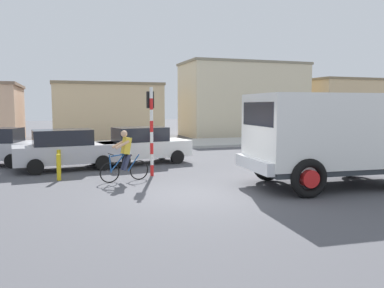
# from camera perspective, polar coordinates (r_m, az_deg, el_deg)

# --- Properties ---
(ground_plane) EXTENTS (120.00, 120.00, 0.00)m
(ground_plane) POSITION_cam_1_polar(r_m,az_deg,el_deg) (11.23, 0.96, -7.41)
(ground_plane) COLOR #4C4C51
(sidewalk_far) EXTENTS (80.00, 5.00, 0.16)m
(sidewalk_far) POSITION_cam_1_polar(r_m,az_deg,el_deg) (24.47, -9.83, -0.20)
(sidewalk_far) COLOR #ADADA8
(sidewalk_far) RESTS_ON ground
(truck_foreground) EXTENTS (5.58, 3.11, 2.90)m
(truck_foreground) POSITION_cam_1_polar(r_m,az_deg,el_deg) (12.92, 20.04, 1.45)
(truck_foreground) COLOR white
(truck_foreground) RESTS_ON ground
(cyclist) EXTENTS (1.70, 0.58, 1.72)m
(cyclist) POSITION_cam_1_polar(r_m,az_deg,el_deg) (13.16, -9.87, -1.74)
(cyclist) COLOR black
(cyclist) RESTS_ON ground
(traffic_light_pole) EXTENTS (0.24, 0.43, 3.20)m
(traffic_light_pole) POSITION_cam_1_polar(r_m,az_deg,el_deg) (14.04, -6.06, 3.70)
(traffic_light_pole) COLOR red
(traffic_light_pole) RESTS_ON ground
(car_red_near) EXTENTS (4.17, 2.23, 1.60)m
(car_red_near) POSITION_cam_1_polar(r_m,az_deg,el_deg) (16.19, -18.09, -0.73)
(car_red_near) COLOR #B7B7BC
(car_red_near) RESTS_ON ground
(car_far_side) EXTENTS (4.24, 2.40, 1.60)m
(car_far_side) POSITION_cam_1_polar(r_m,az_deg,el_deg) (17.18, -7.29, -0.14)
(car_far_side) COLOR white
(car_far_side) RESTS_ON ground
(pedestrian_near_kerb) EXTENTS (0.34, 0.22, 1.62)m
(pedestrian_near_kerb) POSITION_cam_1_polar(r_m,az_deg,el_deg) (20.48, 8.30, 0.85)
(pedestrian_near_kerb) COLOR #2D334C
(pedestrian_near_kerb) RESTS_ON ground
(bollard_near) EXTENTS (0.14, 0.14, 0.90)m
(bollard_near) POSITION_cam_1_polar(r_m,az_deg,el_deg) (13.96, -19.05, -3.26)
(bollard_near) COLOR gold
(bollard_near) RESTS_ON ground
(bollard_far) EXTENTS (0.14, 0.14, 0.90)m
(bollard_far) POSITION_cam_1_polar(r_m,az_deg,el_deg) (15.34, -19.01, -2.48)
(bollard_far) COLOR gold
(bollard_far) RESTS_ON ground
(building_mid_block) EXTENTS (8.01, 5.83, 4.25)m
(building_mid_block) POSITION_cam_1_polar(r_m,az_deg,el_deg) (30.92, -12.48, 4.76)
(building_mid_block) COLOR #D1B284
(building_mid_block) RESTS_ON ground
(building_corner_right) EXTENTS (10.31, 5.14, 6.13)m
(building_corner_right) POSITION_cam_1_polar(r_m,az_deg,el_deg) (33.46, 7.51, 6.52)
(building_corner_right) COLOR beige
(building_corner_right) RESTS_ON ground
(building_set_back) EXTENTS (11.20, 6.45, 4.95)m
(building_set_back) POSITION_cam_1_polar(r_m,az_deg,el_deg) (40.13, 22.89, 5.13)
(building_set_back) COLOR #D1B284
(building_set_back) RESTS_ON ground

